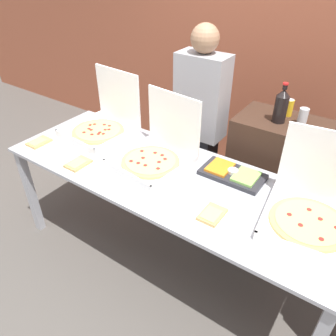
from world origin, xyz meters
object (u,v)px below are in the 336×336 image
object	(u,v)px
paper_plate_front_left	(39,143)
soda_can_colored	(289,108)
veggie_tray	(233,174)
soda_bottle	(281,105)
pizza_box_near_right	(103,123)
soda_can_silver	(303,117)
paper_plate_front_right	(212,215)
paper_plate_front_center	(78,164)
pizza_box_far_left	(313,208)
person_guest_plaid	(200,126)
pizza_box_far_right	(156,152)

from	to	relation	value
paper_plate_front_left	soda_can_colored	bearing A→B (deg)	35.28
veggie_tray	soda_bottle	xyz separation A→B (m)	(0.10, 0.49, 0.34)
pizza_box_near_right	soda_can_silver	bearing A→B (deg)	26.39
soda_bottle	soda_can_silver	distance (m)	0.17
pizza_box_near_right	paper_plate_front_right	xyz separation A→B (m)	(1.24, -0.40, -0.07)
paper_plate_front_right	soda_can_colored	xyz separation A→B (m)	(0.04, 1.06, 0.29)
veggie_tray	paper_plate_front_center	bearing A→B (deg)	-152.14
pizza_box_near_right	paper_plate_front_right	distance (m)	1.30
veggie_tray	paper_plate_front_left	bearing A→B (deg)	-161.91
pizza_box_far_left	soda_bottle	bearing A→B (deg)	118.59
paper_plate_front_right	person_guest_plaid	size ratio (longest dim) A/B	0.13
pizza_box_far_right	person_guest_plaid	bearing A→B (deg)	96.12
veggie_tray	person_guest_plaid	distance (m)	0.69
soda_can_colored	person_guest_plaid	bearing A→B (deg)	-164.24
pizza_box_far_right	paper_plate_front_center	xyz separation A→B (m)	(-0.42, -0.36, -0.07)
person_guest_plaid	soda_bottle	bearing A→B (deg)	-176.54
veggie_tray	soda_can_colored	distance (m)	0.70
pizza_box_far_left	paper_plate_front_right	bearing A→B (deg)	-154.82
pizza_box_near_right	pizza_box_far_right	bearing A→B (deg)	-5.93
soda_can_silver	pizza_box_far_right	bearing A→B (deg)	-138.93
pizza_box_far_right	paper_plate_front_center	bearing A→B (deg)	-132.70
paper_plate_front_center	pizza_box_near_right	bearing A→B (deg)	113.56
pizza_box_near_right	veggie_tray	xyz separation A→B (m)	(1.16, 0.03, -0.06)
pizza_box_far_right	soda_can_silver	bearing A→B (deg)	48.21
soda_bottle	person_guest_plaid	world-z (taller)	person_guest_plaid
paper_plate_front_left	veggie_tray	xyz separation A→B (m)	(1.43, 0.47, 0.01)
pizza_box_far_left	paper_plate_front_center	bearing A→B (deg)	-173.22
paper_plate_front_left	person_guest_plaid	bearing A→B (deg)	45.06
soda_bottle	paper_plate_front_center	bearing A→B (deg)	-136.70
pizza_box_near_right	soda_can_colored	size ratio (longest dim) A/B	4.34
paper_plate_front_center	veggie_tray	distance (m)	1.08
paper_plate_front_center	person_guest_plaid	size ratio (longest dim) A/B	0.12
paper_plate_front_center	veggie_tray	size ratio (longest dim) A/B	0.49
pizza_box_far_right	person_guest_plaid	world-z (taller)	person_guest_plaid
paper_plate_front_left	person_guest_plaid	world-z (taller)	person_guest_plaid
pizza_box_far_right	soda_can_colored	bearing A→B (deg)	57.33
pizza_box_far_left	paper_plate_front_left	world-z (taller)	pizza_box_far_left
pizza_box_near_right	soda_can_colored	bearing A→B (deg)	31.93
pizza_box_far_left	paper_plate_front_right	size ratio (longest dim) A/B	2.49
paper_plate_front_right	paper_plate_front_center	size ratio (longest dim) A/B	1.08
paper_plate_front_center	veggie_tray	world-z (taller)	veggie_tray
paper_plate_front_left	soda_can_colored	world-z (taller)	soda_can_colored
pizza_box_far_right	soda_can_silver	distance (m)	1.05
pizza_box_far_left	paper_plate_front_center	size ratio (longest dim) A/B	2.68
pizza_box_far_left	soda_can_silver	world-z (taller)	pizza_box_far_left
paper_plate_front_right	paper_plate_front_left	bearing A→B (deg)	-178.53
soda_bottle	person_guest_plaid	size ratio (longest dim) A/B	0.17
pizza_box_far_right	pizza_box_near_right	bearing A→B (deg)	176.44
pizza_box_far_right	pizza_box_far_left	size ratio (longest dim) A/B	0.97
paper_plate_front_left	person_guest_plaid	size ratio (longest dim) A/B	0.13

